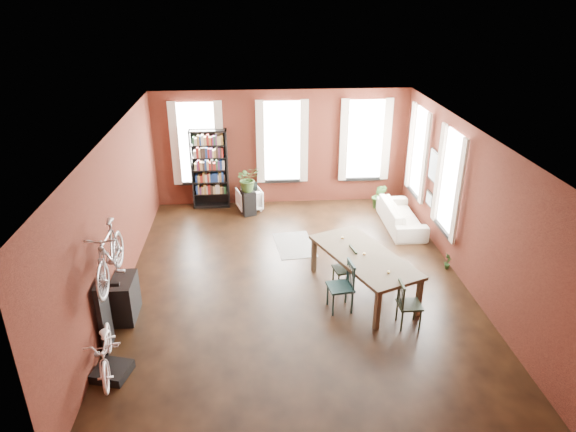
{
  "coord_description": "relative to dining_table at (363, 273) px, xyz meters",
  "views": [
    {
      "loc": [
        -0.85,
        -9.16,
        5.71
      ],
      "look_at": [
        -0.12,
        0.6,
        1.29
      ],
      "focal_mm": 32.0,
      "sensor_mm": 36.0,
      "label": 1
    }
  ],
  "objects": [
    {
      "name": "plant_stand",
      "position": [
        -2.28,
        4.03,
        -0.08
      ],
      "size": [
        0.43,
        0.43,
        0.68
      ],
      "primitive_type": "cube",
      "rotation": [
        0.0,
        0.0,
        0.33
      ],
      "color": "black",
      "rests_on": "ground"
    },
    {
      "name": "striped_rug",
      "position": [
        -1.19,
        2.14,
        -0.42
      ],
      "size": [
        1.01,
        1.47,
        0.01
      ],
      "primitive_type": "cube",
      "rotation": [
        0.0,
        0.0,
        0.11
      ],
      "color": "black",
      "rests_on": "ground"
    },
    {
      "name": "dining_chair_d",
      "position": [
        0.51,
        0.17,
        -0.04
      ],
      "size": [
        0.45,
        0.45,
        0.78
      ],
      "primitive_type": "cube",
      "rotation": [
        0.0,
        0.0,
        1.88
      ],
      "color": "#1C3B3D",
      "rests_on": "ground"
    },
    {
      "name": "dining_chair_c",
      "position": [
        0.61,
        -1.19,
        0.02
      ],
      "size": [
        0.41,
        0.41,
        0.89
      ],
      "primitive_type": "cube",
      "rotation": [
        0.0,
        0.0,
        1.57
      ],
      "color": "black",
      "rests_on": "ground"
    },
    {
      "name": "bicycle_hung",
      "position": [
        -4.46,
        -1.42,
        1.71
      ],
      "size": [
        0.47,
        1.0,
        1.66
      ],
      "primitive_type": "imported",
      "color": "#A5A8AD",
      "rests_on": "bike_wall_rack"
    },
    {
      "name": "cream_sofa",
      "position": [
        1.64,
        2.98,
        -0.02
      ],
      "size": [
        0.61,
        2.08,
        0.81
      ],
      "primitive_type": "imported",
      "rotation": [
        0.0,
        0.0,
        1.57
      ],
      "color": "beige",
      "rests_on": "ground"
    },
    {
      "name": "plant_by_sofa",
      "position": [
        1.34,
        4.2,
        -0.26
      ],
      "size": [
        0.65,
        0.82,
        0.32
      ],
      "primitive_type": "imported",
      "rotation": [
        0.0,
        0.0,
        -0.41
      ],
      "color": "#306126",
      "rests_on": "ground"
    },
    {
      "name": "bookshelf",
      "position": [
        -3.31,
        4.68,
        0.68
      ],
      "size": [
        1.0,
        0.32,
        2.2
      ],
      "primitive_type": "cube",
      "color": "black",
      "rests_on": "ground"
    },
    {
      "name": "white_armchair",
      "position": [
        -2.26,
        4.39,
        -0.09
      ],
      "size": [
        0.78,
        0.75,
        0.66
      ],
      "primitive_type": "imported",
      "rotation": [
        0.0,
        0.0,
        3.4
      ],
      "color": "white",
      "rests_on": "ground"
    },
    {
      "name": "dining_table",
      "position": [
        0.0,
        0.0,
        0.0
      ],
      "size": [
        2.0,
        2.73,
        0.85
      ],
      "primitive_type": "cube",
      "rotation": [
        0.0,
        0.0,
        0.39
      ],
      "color": "brown",
      "rests_on": "ground"
    },
    {
      "name": "plant_small",
      "position": [
        2.06,
        0.76,
        -0.36
      ],
      "size": [
        0.41,
        0.38,
        0.13
      ],
      "primitive_type": "imported",
      "rotation": [
        0.0,
        0.0,
        0.92
      ],
      "color": "#245020",
      "rests_on": "ground"
    },
    {
      "name": "console_table",
      "position": [
        -4.59,
        -0.52,
        -0.02
      ],
      "size": [
        0.4,
        0.8,
        0.8
      ],
      "primitive_type": "cube",
      "color": "black",
      "rests_on": "ground"
    },
    {
      "name": "bike_trainer",
      "position": [
        -4.49,
        -2.15,
        -0.35
      ],
      "size": [
        0.65,
        0.65,
        0.15
      ],
      "primitive_type": "cube",
      "rotation": [
        0.0,
        0.0,
        -0.27
      ],
      "color": "black",
      "rests_on": "ground"
    },
    {
      "name": "bike_wall_rack",
      "position": [
        -4.71,
        -1.42,
        0.23
      ],
      "size": [
        0.16,
        0.6,
        1.3
      ],
      "primitive_type": "cube",
      "color": "black",
      "rests_on": "ground"
    },
    {
      "name": "dining_chair_a",
      "position": [
        -0.56,
        -0.58,
        0.07
      ],
      "size": [
        0.52,
        0.52,
        0.99
      ],
      "primitive_type": "cube",
      "rotation": [
        0.0,
        0.0,
        -1.44
      ],
      "color": "#1B3B3C",
      "rests_on": "ground"
    },
    {
      "name": "room",
      "position": [
        -1.06,
        1.0,
        1.71
      ],
      "size": [
        9.0,
        9.04,
        3.22
      ],
      "color": "black",
      "rests_on": "ground"
    },
    {
      "name": "plant_on_stand",
      "position": [
        -2.28,
        4.05,
        0.53
      ],
      "size": [
        0.84,
        0.88,
        0.54
      ],
      "primitive_type": "imported",
      "rotation": [
        0.0,
        0.0,
        0.42
      ],
      "color": "#315020",
      "rests_on": "plant_stand"
    },
    {
      "name": "dining_chair_b",
      "position": [
        -0.35,
        0.17,
        0.02
      ],
      "size": [
        0.47,
        0.47,
        0.88
      ],
      "primitive_type": "cube",
      "rotation": [
        0.0,
        0.0,
        -1.39
      ],
      "color": "black",
      "rests_on": "ground"
    },
    {
      "name": "bicycle_floor",
      "position": [
        -4.5,
        -2.18,
        0.47
      ],
      "size": [
        0.67,
        0.87,
        1.49
      ],
      "primitive_type": "imported",
      "rotation": [
        0.0,
        0.0,
        0.2
      ],
      "color": "white",
      "rests_on": "bike_trainer"
    }
  ]
}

